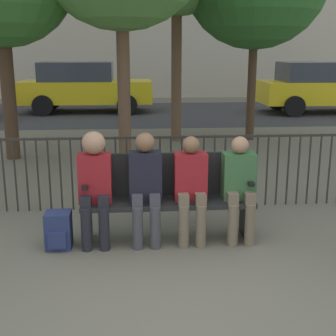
# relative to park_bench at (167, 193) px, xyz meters

# --- Properties ---
(ground_plane) EXTENTS (80.00, 80.00, 0.00)m
(ground_plane) POSITION_rel_park_bench_xyz_m (0.00, -1.72, -0.50)
(ground_plane) COLOR #605B4C
(park_bench) EXTENTS (1.83, 0.45, 0.92)m
(park_bench) POSITION_rel_park_bench_xyz_m (0.00, 0.00, 0.00)
(park_bench) COLOR black
(park_bench) RESTS_ON ground
(seated_person_0) EXTENTS (0.34, 0.39, 1.20)m
(seated_person_0) POSITION_rel_park_bench_xyz_m (-0.76, -0.13, 0.19)
(seated_person_0) COLOR black
(seated_person_0) RESTS_ON ground
(seated_person_1) EXTENTS (0.34, 0.39, 1.18)m
(seated_person_1) POSITION_rel_park_bench_xyz_m (-0.24, -0.13, 0.16)
(seated_person_1) COLOR #3D3D42
(seated_person_1) RESTS_ON ground
(seated_person_2) EXTENTS (0.34, 0.39, 1.14)m
(seated_person_2) POSITION_rel_park_bench_xyz_m (0.24, -0.13, 0.14)
(seated_person_2) COLOR brown
(seated_person_2) RESTS_ON ground
(seated_person_3) EXTENTS (0.34, 0.39, 1.13)m
(seated_person_3) POSITION_rel_park_bench_xyz_m (0.75, -0.13, 0.13)
(seated_person_3) COLOR brown
(seated_person_3) RESTS_ON ground
(backpack) EXTENTS (0.26, 0.27, 0.39)m
(backpack) POSITION_rel_park_bench_xyz_m (-1.15, -0.22, -0.31)
(backpack) COLOR navy
(backpack) RESTS_ON ground
(fence_railing) EXTENTS (9.01, 0.03, 0.95)m
(fence_railing) POSITION_rel_park_bench_xyz_m (-0.02, 0.98, 0.06)
(fence_railing) COLOR #2D2823
(fence_railing) RESTS_ON ground
(street_surface) EXTENTS (24.00, 6.00, 0.01)m
(street_surface) POSITION_rel_park_bench_xyz_m (0.00, 10.28, -0.49)
(street_surface) COLOR #333335
(street_surface) RESTS_ON ground
(parked_car_0) EXTENTS (4.20, 1.94, 1.62)m
(parked_car_0) POSITION_rel_park_bench_xyz_m (-1.90, 10.79, 0.35)
(parked_car_0) COLOR yellow
(parked_car_0) RESTS_ON ground
(parked_car_1) EXTENTS (4.20, 1.94, 1.62)m
(parked_car_1) POSITION_rel_park_bench_xyz_m (5.81, 10.01, 0.35)
(parked_car_1) COLOR yellow
(parked_car_1) RESTS_ON ground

